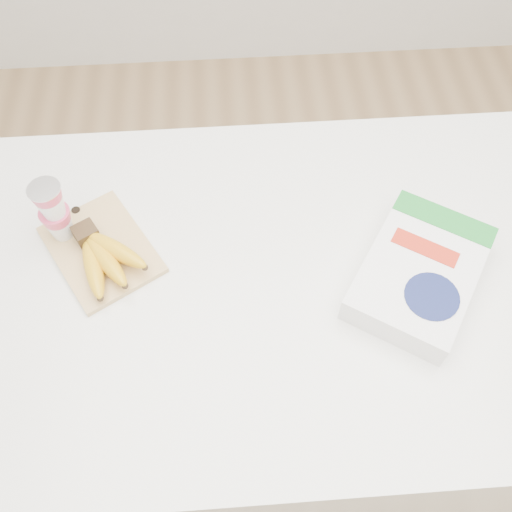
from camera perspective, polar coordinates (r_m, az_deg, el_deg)
The scene contains 6 objects.
room at distance 0.94m, azimuth 1.97°, elevation 8.57°, with size 4.00×4.00×4.00m.
table at distance 1.67m, azimuth 1.12°, elevation -10.90°, with size 1.35×0.90×1.01m, color white.
cutting_board at distance 1.28m, azimuth -15.22°, elevation 0.63°, with size 0.19×0.26×0.01m, color tan.
bananas at distance 1.24m, azimuth -15.04°, elevation -0.05°, with size 0.18×0.20×0.06m.
yogurt_stack at distance 1.26m, azimuth -19.60°, elevation 4.31°, with size 0.07×0.07×0.16m.
cereal_box at distance 1.22m, azimuth 16.04°, elevation -1.62°, with size 0.35×0.38×0.07m.
Camera 1 is at (-0.08, -0.61, 2.05)m, focal length 40.00 mm.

